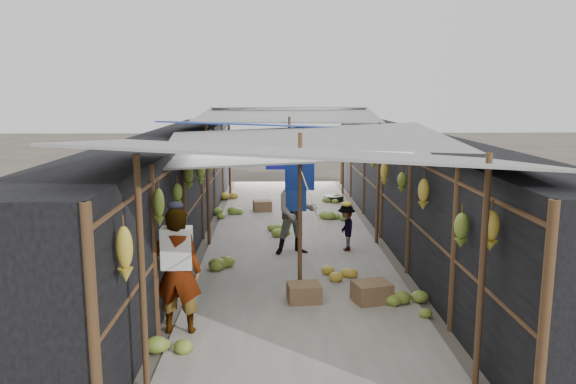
{
  "coord_description": "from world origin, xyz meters",
  "views": [
    {
      "loc": [
        -0.41,
        -5.67,
        3.2
      ],
      "look_at": [
        -0.13,
        5.38,
        1.25
      ],
      "focal_mm": 35.0,
      "sensor_mm": 36.0,
      "label": 1
    }
  ],
  "objects": [
    {
      "name": "black_basin",
      "position": [
        1.38,
        10.79,
        0.09
      ],
      "size": [
        0.6,
        0.6,
        0.18
      ],
      "primitive_type": "cylinder",
      "color": "black",
      "rests_on": "ground"
    },
    {
      "name": "crate_mid",
      "position": [
        1.1,
        2.55,
        0.16
      ],
      "size": [
        0.64,
        0.56,
        0.33
      ],
      "primitive_type": "cube",
      "rotation": [
        0.0,
        0.0,
        0.26
      ],
      "color": "brown",
      "rests_on": "ground"
    },
    {
      "name": "vendor_elderly",
      "position": [
        -1.7,
        1.54,
        0.87
      ],
      "size": [
        0.68,
        0.48,
        1.74
      ],
      "primitive_type": "imported",
      "rotation": [
        0.0,
        0.0,
        3.03
      ],
      "color": "silver",
      "rests_on": "ground"
    },
    {
      "name": "stall_right",
      "position": [
        2.7,
        6.5,
        1.15
      ],
      "size": [
        1.4,
        15.0,
        2.3
      ],
      "primitive_type": "cube",
      "color": "black",
      "rests_on": "ground"
    },
    {
      "name": "vendor_seated",
      "position": [
        1.06,
        5.43,
        0.49
      ],
      "size": [
        0.39,
        0.64,
        0.97
      ],
      "primitive_type": "imported",
      "rotation": [
        0.0,
        0.0,
        -1.53
      ],
      "color": "#4A4640",
      "rests_on": "ground"
    },
    {
      "name": "shopper_blue",
      "position": [
        0.03,
        5.26,
        0.87
      ],
      "size": [
        0.94,
        0.79,
        1.73
      ],
      "primitive_type": "imported",
      "rotation": [
        0.0,
        0.0,
        0.17
      ],
      "color": "#1D4B92",
      "rests_on": "ground"
    },
    {
      "name": "hanging_bananas",
      "position": [
        -0.1,
        6.58,
        1.66
      ],
      "size": [
        3.95,
        13.94,
        0.82
      ],
      "color": "gold",
      "rests_on": "ground"
    },
    {
      "name": "crate_back",
      "position": [
        -0.73,
        9.38,
        0.15
      ],
      "size": [
        0.54,
        0.47,
        0.3
      ],
      "primitive_type": "cube",
      "rotation": [
        0.0,
        0.0,
        0.18
      ],
      "color": "brown",
      "rests_on": "ground"
    },
    {
      "name": "aisle_slab",
      "position": [
        0.0,
        6.5,
        0.01
      ],
      "size": [
        3.6,
        16.0,
        0.02
      ],
      "primitive_type": "cube",
      "color": "#9E998E",
      "rests_on": "ground"
    },
    {
      "name": "floor_bananas",
      "position": [
        -0.2,
        7.15,
        0.16
      ],
      "size": [
        4.09,
        10.85,
        0.36
      ],
      "color": "gold",
      "rests_on": "ground"
    },
    {
      "name": "crate_near",
      "position": [
        0.05,
        2.59,
        0.15
      ],
      "size": [
        0.54,
        0.45,
        0.3
      ],
      "primitive_type": "cube",
      "rotation": [
        0.0,
        0.0,
        0.11
      ],
      "color": "brown",
      "rests_on": "ground"
    },
    {
      "name": "stall_left",
      "position": [
        -2.7,
        6.5,
        1.15
      ],
      "size": [
        1.4,
        15.0,
        2.3
      ],
      "primitive_type": "cube",
      "color": "black",
      "rests_on": "ground"
    },
    {
      "name": "market_canopy",
      "position": [
        0.03,
        6.86,
        2.41
      ],
      "size": [
        5.62,
        15.2,
        2.77
      ],
      "color": "brown",
      "rests_on": "ground"
    }
  ]
}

